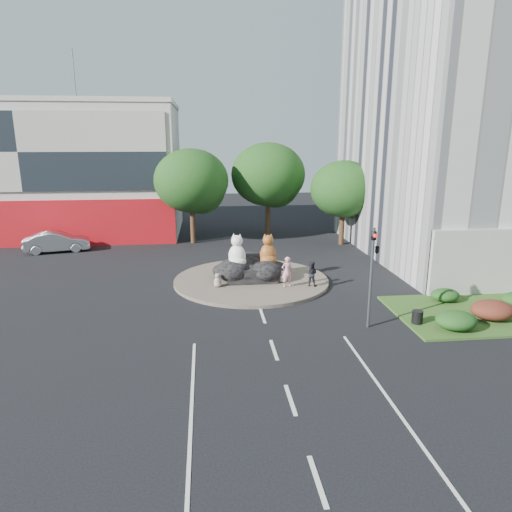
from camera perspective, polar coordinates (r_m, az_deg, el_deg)
The scene contains 21 objects.
ground at distance 20.54m, azimuth 2.25°, elevation -11.65°, with size 120.00×120.00×0.00m, color black.
roundabout_island at distance 29.75m, azimuth -0.61°, elevation -3.04°, with size 10.00×10.00×0.20m, color brown.
rock_plinth at distance 29.59m, azimuth -0.61°, elevation -2.03°, with size 3.20×2.60×0.90m, color black, non-canonical shape.
shophouse_block at distance 48.67m, azimuth -24.89°, elevation 9.76°, with size 25.20×12.30×17.40m.
grass_verge at distance 27.40m, azimuth 27.05°, elevation -6.32°, with size 10.00×6.00×0.12m, color #2F4D19.
tree_left at distance 40.49m, azimuth -7.98°, elevation 8.93°, with size 6.46×6.46×8.27m.
tree_mid at distance 42.85m, azimuth 1.60°, elevation 9.77°, with size 6.84×6.84×8.76m.
tree_right at distance 40.34m, azimuth 10.94°, elevation 7.90°, with size 5.70×5.70×7.30m.
hedge_near_green at distance 24.11m, azimuth 23.74°, elevation -7.39°, with size 2.00×1.60×0.90m, color #1A3A12.
hedge_red at distance 26.18m, azimuth 27.44°, elevation -6.01°, with size 2.20×1.76×0.99m, color #4B2214.
hedge_back_green at distance 27.95m, azimuth 22.57°, elevation -4.53°, with size 1.60×1.28×0.72m, color #1A3A12.
traffic_light at distance 22.39m, azimuth 14.58°, elevation -0.02°, with size 0.44×1.24×5.00m.
street_lamp at distance 30.87m, azimuth 24.27°, elevation 4.82°, with size 2.34×0.22×8.06m.
cat_white at distance 28.92m, azimuth -2.39°, elevation 0.72°, with size 1.30×1.13×2.17m, color white, non-canonical shape.
cat_tabby at distance 29.46m, azimuth 1.51°, elevation 0.88°, with size 1.24×1.07×2.06m, color #C07428, non-canonical shape.
kitten_calico at distance 28.13m, azimuth -4.84°, elevation -2.98°, with size 0.53×0.46×0.88m, color beige, non-canonical shape.
kitten_white at distance 29.00m, azimuth 3.35°, elevation -2.51°, with size 0.47×0.41×0.78m, color white, non-canonical shape.
pedestrian_pink at distance 27.94m, azimuth 3.88°, elevation -1.98°, with size 0.69×0.46×1.90m, color pink.
pedestrian_dark at distance 28.31m, azimuth 6.93°, elevation -2.22°, with size 0.75×0.58×1.54m, color black.
parked_car at distance 40.87m, azimuth -23.62°, elevation 1.64°, with size 1.77×5.09×1.68m, color #AAAEB2.
litter_bin at distance 24.23m, azimuth 19.52°, elevation -7.19°, with size 0.54×0.54×0.65m, color black.
Camera 1 is at (-2.82, -18.24, 9.02)m, focal length 32.00 mm.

